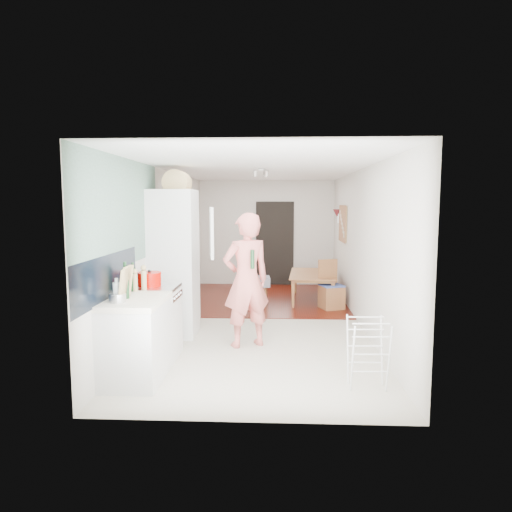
# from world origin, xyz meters

# --- Properties ---
(room_shell) EXTENTS (3.20, 7.00, 2.50)m
(room_shell) POSITION_xyz_m (0.00, 0.00, 1.25)
(room_shell) COLOR beige
(room_shell) RESTS_ON ground
(floor) EXTENTS (3.20, 7.00, 0.01)m
(floor) POSITION_xyz_m (0.00, 0.00, 0.00)
(floor) COLOR beige
(floor) RESTS_ON ground
(wood_floor_overlay) EXTENTS (3.20, 3.30, 0.01)m
(wood_floor_overlay) POSITION_xyz_m (0.00, 1.85, 0.01)
(wood_floor_overlay) COLOR #531008
(wood_floor_overlay) RESTS_ON room_shell
(sage_wall_panel) EXTENTS (0.02, 3.00, 1.30)m
(sage_wall_panel) POSITION_xyz_m (-1.59, -2.00, 1.85)
(sage_wall_panel) COLOR gray
(sage_wall_panel) RESTS_ON room_shell
(tile_splashback) EXTENTS (0.02, 1.90, 0.50)m
(tile_splashback) POSITION_xyz_m (-1.59, -2.55, 1.15)
(tile_splashback) COLOR black
(tile_splashback) RESTS_ON room_shell
(doorway_recess) EXTENTS (0.90, 0.04, 2.00)m
(doorway_recess) POSITION_xyz_m (0.20, 3.48, 1.00)
(doorway_recess) COLOR black
(doorway_recess) RESTS_ON room_shell
(base_cabinet) EXTENTS (0.60, 0.90, 0.86)m
(base_cabinet) POSITION_xyz_m (-1.30, -2.55, 0.43)
(base_cabinet) COLOR silver
(base_cabinet) RESTS_ON room_shell
(worktop) EXTENTS (0.62, 0.92, 0.06)m
(worktop) POSITION_xyz_m (-1.30, -2.55, 0.89)
(worktop) COLOR #F0E6CB
(worktop) RESTS_ON room_shell
(range_cooker) EXTENTS (0.60, 0.60, 0.88)m
(range_cooker) POSITION_xyz_m (-1.30, -1.80, 0.44)
(range_cooker) COLOR silver
(range_cooker) RESTS_ON room_shell
(cooker_top) EXTENTS (0.60, 0.60, 0.04)m
(cooker_top) POSITION_xyz_m (-1.30, -1.80, 0.90)
(cooker_top) COLOR silver
(cooker_top) RESTS_ON room_shell
(fridge_housing) EXTENTS (0.66, 0.66, 2.15)m
(fridge_housing) POSITION_xyz_m (-1.27, -0.78, 1.07)
(fridge_housing) COLOR silver
(fridge_housing) RESTS_ON room_shell
(fridge_door) EXTENTS (0.14, 0.56, 0.70)m
(fridge_door) POSITION_xyz_m (-0.66, -1.08, 1.55)
(fridge_door) COLOR silver
(fridge_door) RESTS_ON room_shell
(fridge_interior) EXTENTS (0.02, 0.52, 0.66)m
(fridge_interior) POSITION_xyz_m (-0.96, -0.78, 1.55)
(fridge_interior) COLOR white
(fridge_interior) RESTS_ON room_shell
(pinboard) EXTENTS (0.03, 0.90, 0.70)m
(pinboard) POSITION_xyz_m (1.58, 1.90, 1.55)
(pinboard) COLOR tan
(pinboard) RESTS_ON room_shell
(pinboard_frame) EXTENTS (0.00, 0.94, 0.74)m
(pinboard_frame) POSITION_xyz_m (1.57, 1.90, 1.55)
(pinboard_frame) COLOR brown
(pinboard_frame) RESTS_ON room_shell
(wall_sconce) EXTENTS (0.18, 0.18, 0.16)m
(wall_sconce) POSITION_xyz_m (1.54, 2.55, 1.75)
(wall_sconce) COLOR maroon
(wall_sconce) RESTS_ON room_shell
(person) EXTENTS (0.94, 0.81, 2.16)m
(person) POSITION_xyz_m (-0.16, -1.28, 1.08)
(person) COLOR #DF7067
(person) RESTS_ON floor
(dining_table) EXTENTS (0.85, 1.41, 0.48)m
(dining_table) POSITION_xyz_m (1.00, 1.68, 0.24)
(dining_table) COLOR brown
(dining_table) RESTS_ON floor
(dining_chair) EXTENTS (0.49, 0.49, 0.91)m
(dining_chair) POSITION_xyz_m (1.27, 0.99, 0.46)
(dining_chair) COLOR brown
(dining_chair) RESTS_ON floor
(stool) EXTENTS (0.31, 0.31, 0.39)m
(stool) POSITION_xyz_m (-0.09, 1.22, 0.19)
(stool) COLOR brown
(stool) RESTS_ON floor
(grey_drape) EXTENTS (0.42, 0.42, 0.18)m
(grey_drape) POSITION_xyz_m (-0.08, 1.18, 0.48)
(grey_drape) COLOR gray
(grey_drape) RESTS_ON stool
(drying_rack) EXTENTS (0.40, 0.36, 0.75)m
(drying_rack) POSITION_xyz_m (1.22, -2.67, 0.38)
(drying_rack) COLOR silver
(drying_rack) RESTS_ON floor
(bread_bin) EXTENTS (0.43, 0.41, 0.21)m
(bread_bin) POSITION_xyz_m (-1.22, -0.68, 2.25)
(bread_bin) COLOR tan
(bread_bin) RESTS_ON fridge_housing
(red_casserole) EXTENTS (0.31, 0.31, 0.17)m
(red_casserole) POSITION_xyz_m (-1.35, -1.79, 1.01)
(red_casserole) COLOR #C40800
(red_casserole) RESTS_ON cooker_top
(steel_pan) EXTENTS (0.22, 0.22, 0.09)m
(steel_pan) POSITION_xyz_m (-1.42, -2.74, 0.96)
(steel_pan) COLOR silver
(steel_pan) RESTS_ON worktop
(held_bottle) EXTENTS (0.05, 0.05, 0.25)m
(held_bottle) POSITION_xyz_m (-0.07, -1.41, 1.22)
(held_bottle) COLOR #173A1C
(held_bottle) RESTS_ON person
(bottle_a) EXTENTS (0.09, 0.09, 0.33)m
(bottle_a) POSITION_xyz_m (-1.40, -2.56, 1.08)
(bottle_a) COLOR #173A1C
(bottle_a) RESTS_ON worktop
(bottle_b) EXTENTS (0.06, 0.06, 0.28)m
(bottle_b) POSITION_xyz_m (-1.44, -2.14, 1.06)
(bottle_b) COLOR #173A1C
(bottle_b) RESTS_ON worktop
(bottle_c) EXTENTS (0.09, 0.09, 0.20)m
(bottle_c) POSITION_xyz_m (-1.45, -2.69, 1.02)
(bottle_c) COLOR silver
(bottle_c) RESTS_ON worktop
(pepper_mill_front) EXTENTS (0.07, 0.07, 0.23)m
(pepper_mill_front) POSITION_xyz_m (-1.34, -2.05, 1.04)
(pepper_mill_front) COLOR tan
(pepper_mill_front) RESTS_ON worktop
(pepper_mill_back) EXTENTS (0.06, 0.06, 0.21)m
(pepper_mill_back) POSITION_xyz_m (-1.42, -2.15, 1.02)
(pepper_mill_back) COLOR tan
(pepper_mill_back) RESTS_ON worktop
(chopping_boards) EXTENTS (0.11, 0.27, 0.37)m
(chopping_boards) POSITION_xyz_m (-1.37, -2.61, 1.10)
(chopping_boards) COLOR tan
(chopping_boards) RESTS_ON worktop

